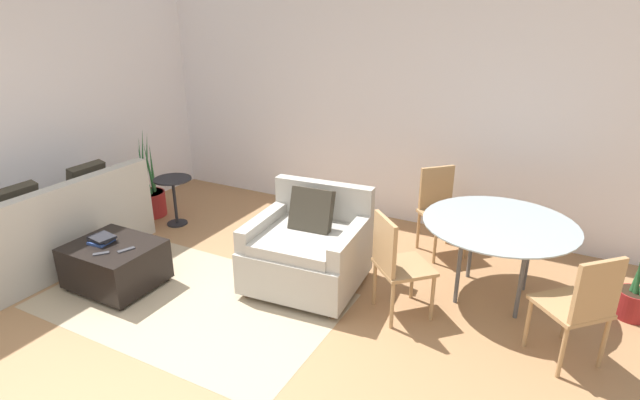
# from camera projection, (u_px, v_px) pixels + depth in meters

# --- Properties ---
(ground_plane) EXTENTS (20.00, 20.00, 0.00)m
(ground_plane) POSITION_uv_depth(u_px,v_px,m) (188.00, 383.00, 3.46)
(ground_plane) COLOR #A3754C
(wall_back) EXTENTS (12.00, 0.06, 2.75)m
(wall_back) POSITION_uv_depth(u_px,v_px,m) (379.00, 105.00, 5.81)
(wall_back) COLOR white
(wall_back) RESTS_ON ground_plane
(wall_left) EXTENTS (0.06, 12.00, 2.75)m
(wall_left) POSITION_uv_depth(u_px,v_px,m) (63.00, 110.00, 5.49)
(wall_left) COLOR white
(wall_left) RESTS_ON ground_plane
(area_rug) EXTENTS (2.59, 1.59, 0.01)m
(area_rug) POSITION_uv_depth(u_px,v_px,m) (191.00, 301.00, 4.43)
(area_rug) COLOR tan
(area_rug) RESTS_ON ground_plane
(couch) EXTENTS (0.86, 1.91, 0.93)m
(couch) POSITION_uv_depth(u_px,v_px,m) (54.00, 232.00, 5.04)
(couch) COLOR #B2ADA3
(couch) RESTS_ON ground_plane
(armchair) EXTENTS (1.05, 1.01, 0.93)m
(armchair) POSITION_uv_depth(u_px,v_px,m) (308.00, 249.00, 4.58)
(armchair) COLOR #B2ADA3
(armchair) RESTS_ON ground_plane
(ottoman) EXTENTS (0.78, 0.65, 0.43)m
(ottoman) POSITION_uv_depth(u_px,v_px,m) (115.00, 263.00, 4.60)
(ottoman) COLOR black
(ottoman) RESTS_ON ground_plane
(book_stack) EXTENTS (0.24, 0.21, 0.06)m
(book_stack) POSITION_uv_depth(u_px,v_px,m) (102.00, 239.00, 4.56)
(book_stack) COLOR #2D478C
(book_stack) RESTS_ON ottoman
(tv_remote_primary) EXTENTS (0.12, 0.13, 0.01)m
(tv_remote_primary) POSITION_uv_depth(u_px,v_px,m) (101.00, 253.00, 4.35)
(tv_remote_primary) COLOR #333338
(tv_remote_primary) RESTS_ON ottoman
(tv_remote_secondary) EXTENTS (0.09, 0.16, 0.01)m
(tv_remote_secondary) POSITION_uv_depth(u_px,v_px,m) (126.00, 250.00, 4.42)
(tv_remote_secondary) COLOR #333338
(tv_remote_secondary) RESTS_ON ottoman
(potted_plant) EXTENTS (0.39, 0.39, 1.09)m
(potted_plant) POSITION_uv_depth(u_px,v_px,m) (149.00, 197.00, 6.19)
(potted_plant) COLOR maroon
(potted_plant) RESTS_ON ground_plane
(side_table) EXTENTS (0.43, 0.43, 0.58)m
(side_table) POSITION_uv_depth(u_px,v_px,m) (174.00, 192.00, 5.85)
(side_table) COLOR black
(side_table) RESTS_ON ground_plane
(dining_table) EXTENTS (1.30, 1.30, 0.72)m
(dining_table) POSITION_uv_depth(u_px,v_px,m) (499.00, 229.00, 4.28)
(dining_table) COLOR #99A8AD
(dining_table) RESTS_ON ground_plane
(dining_chair_near_left) EXTENTS (0.59, 0.59, 0.90)m
(dining_chair_near_left) POSITION_uv_depth(u_px,v_px,m) (395.00, 260.00, 4.06)
(dining_chair_near_left) COLOR tan
(dining_chair_near_left) RESTS_ON ground_plane
(dining_chair_near_right) EXTENTS (0.59, 0.59, 0.90)m
(dining_chair_near_right) POSITION_uv_depth(u_px,v_px,m) (582.00, 303.00, 3.47)
(dining_chair_near_right) COLOR tan
(dining_chair_near_right) RESTS_ON ground_plane
(dining_chair_far_left) EXTENTS (0.59, 0.59, 0.90)m
(dining_chair_far_left) POSITION_uv_depth(u_px,v_px,m) (440.00, 205.00, 5.19)
(dining_chair_far_left) COLOR tan
(dining_chair_far_left) RESTS_ON ground_plane
(potted_plant_small) EXTENTS (0.27, 0.27, 0.62)m
(potted_plant_small) POSITION_uv_depth(u_px,v_px,m) (634.00, 299.00, 4.16)
(potted_plant_small) COLOR maroon
(potted_plant_small) RESTS_ON ground_plane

